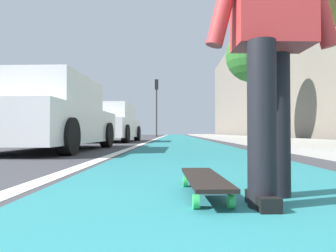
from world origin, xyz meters
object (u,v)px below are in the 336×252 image
Objects in this scene: street_tree_mid at (253,56)px; skateboard at (204,180)px; parked_car_near at (49,116)px; traffic_light at (157,98)px; parked_car_mid at (111,124)px; skater_person at (271,26)px.

skateboard is at bearing 164.21° from street_tree_mid.
traffic_light reaches higher than parked_car_near.
parked_car_near is 18.97m from traffic_light.
street_tree_mid is at bearing -41.63° from parked_car_near.
traffic_light is (12.76, -1.11, 2.49)m from parked_car_mid.
street_tree_mid reaches higher than skater_person.
street_tree_mid reaches higher than skateboard.
skater_person is (-0.15, -0.35, 0.84)m from skateboard.
parked_car_near is (4.38, 2.71, 0.60)m from skateboard.
skateboard is 11.83m from street_tree_mid.
skateboard is 0.52× the size of skater_person.
skateboard is 10.76m from parked_car_mid.
parked_car_mid is at bearing 175.03° from traffic_light.
skateboard is 5.19m from parked_car_near.
parked_car_mid is at bearing 94.96° from street_tree_mid.
skater_person reaches higher than skateboard.
skater_person is 0.39× the size of parked_car_near.
skater_person reaches higher than parked_car_near.
skateboard is at bearing -148.27° from parked_car_near.
parked_car_near is 0.90× the size of traffic_light.
street_tree_mid is at bearing -85.04° from parked_car_mid.
parked_car_near is 0.91× the size of street_tree_mid.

